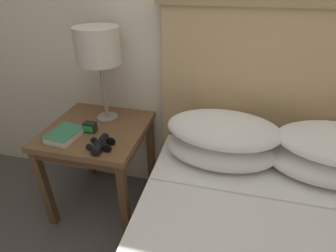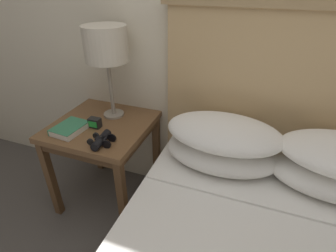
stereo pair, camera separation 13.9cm
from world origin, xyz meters
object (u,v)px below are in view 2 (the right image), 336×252
Objects in this scene: binoculars_pair at (101,140)px; alarm_clock at (95,123)px; nightstand at (103,134)px; table_lamp at (106,46)px; book_on_nightstand at (70,128)px.

alarm_clock is at bearing 134.18° from binoculars_pair.
binoculars_pair is (0.13, -0.19, 0.10)m from nightstand.
table_lamp is at bearing 82.01° from alarm_clock.
nightstand is 3.02× the size of book_on_nightstand.
table_lamp reaches higher than book_on_nightstand.
table_lamp is 3.42× the size of binoculars_pair.
binoculars_pair is at bearing -45.82° from alarm_clock.
alarm_clock is (-0.01, -0.05, 0.11)m from nightstand.
table_lamp is 7.95× the size of alarm_clock.
alarm_clock reaches higher than binoculars_pair.
book_on_nightstand is at bearing -129.55° from nightstand.
nightstand is at bearing 50.45° from book_on_nightstand.
binoculars_pair is 0.19m from alarm_clock.
alarm_clock is at bearing -97.23° from nightstand.
book_on_nightstand is 0.25m from binoculars_pair.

